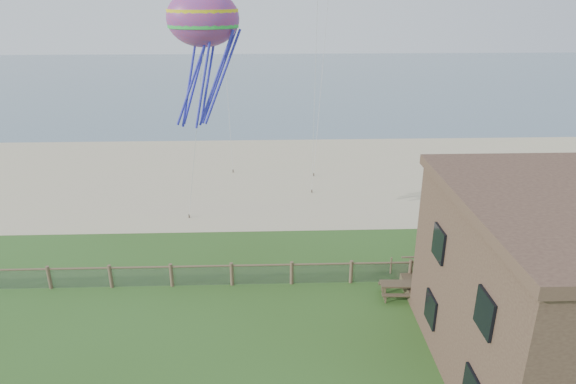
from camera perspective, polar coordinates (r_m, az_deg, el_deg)
The scene contains 7 objects.
ground at distance 21.53m, azimuth 1.13°, elevation -18.65°, with size 160.00×160.00×0.00m, color #30501B.
sand_beach at distance 40.81m, azimuth -0.55°, elevation 1.89°, with size 72.00×20.00×0.02m, color #C8BC90.
ocean at distance 83.50m, azimuth -1.39°, elevation 12.31°, with size 160.00×68.00×0.02m, color slate.
chainlink_fence at distance 26.08m, azimuth 0.41°, elevation -9.12°, with size 36.20×0.20×1.25m, color brown, non-canonical shape.
motel_deck at distance 28.98m, azimuth 27.51°, elevation -9.15°, with size 15.00×2.00×0.50m, color brown.
picnic_table at distance 25.74m, azimuth 12.09°, elevation -10.64°, with size 1.70×1.29×0.72m, color brown, non-canonical shape.
octopus_kite at distance 27.89m, azimuth -9.20°, elevation 14.57°, with size 3.63×2.56×7.48m, color #FF2D28, non-canonical shape.
Camera 1 is at (-0.99, -16.31, 14.02)m, focal length 32.00 mm.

